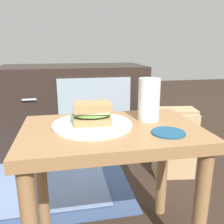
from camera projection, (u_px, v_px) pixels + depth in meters
The scene contains 8 objects.
side_table at pixel (112, 154), 0.77m from camera, with size 0.56×0.36×0.46m.
tv_cabinet at pixel (74, 107), 1.67m from camera, with size 0.96×0.46×0.58m.
area_rug at pixel (6, 179), 1.29m from camera, with size 1.30×0.81×0.01m.
plate at pixel (92, 124), 0.76m from camera, with size 0.25×0.25×0.01m, color silver.
sandwich_front at pixel (92, 113), 0.75m from camera, with size 0.13×0.10×0.07m.
beer_glass at pixel (149, 100), 0.80m from camera, with size 0.07×0.07×0.14m.
coaster at pixel (168, 133), 0.69m from camera, with size 0.10×0.10×0.01m, color navy.
paper_bag at pixel (175, 143), 1.31m from camera, with size 0.23×0.16×0.39m.
Camera 1 is at (-0.13, -0.69, 0.71)m, focal length 37.99 mm.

